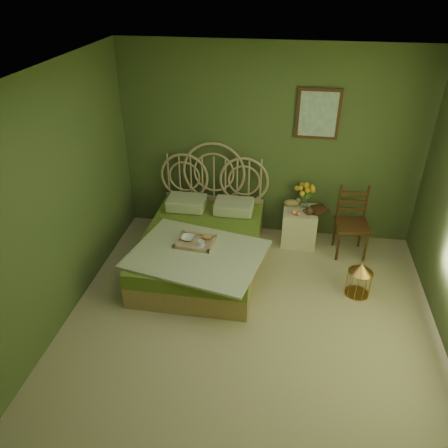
% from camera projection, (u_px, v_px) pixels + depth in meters
% --- Properties ---
extents(floor, '(4.50, 4.50, 0.00)m').
position_uv_depth(floor, '(247.00, 340.00, 4.54)').
color(floor, tan).
rests_on(floor, ground).
extents(ceiling, '(4.50, 4.50, 0.00)m').
position_uv_depth(ceiling, '(257.00, 86.00, 3.20)').
color(ceiling, silver).
rests_on(ceiling, wall_back).
extents(wall_back, '(4.00, 0.00, 4.00)m').
position_uv_depth(wall_back, '(269.00, 145.00, 5.77)').
color(wall_back, '#4E5C30').
rests_on(wall_back, floor).
extents(wall_left, '(0.00, 4.50, 4.50)m').
position_uv_depth(wall_left, '(42.00, 217.00, 4.14)').
color(wall_left, '#4E5C30').
rests_on(wall_left, floor).
extents(wall_art, '(0.54, 0.04, 0.64)m').
position_uv_depth(wall_art, '(318.00, 114.00, 5.43)').
color(wall_art, '#3A2210').
rests_on(wall_art, wall_back).
extents(bed, '(1.67, 2.12, 1.31)m').
position_uv_depth(bed, '(202.00, 245.00, 5.55)').
color(bed, tan).
rests_on(bed, floor).
extents(nightstand, '(0.46, 0.47, 0.93)m').
position_uv_depth(nightstand, '(300.00, 220.00, 5.98)').
color(nightstand, '#F2EDC5').
rests_on(nightstand, floor).
extents(chair, '(0.44, 0.44, 0.92)m').
position_uv_depth(chair, '(352.00, 217.00, 5.70)').
color(chair, '#3A2210').
rests_on(chair, floor).
extents(birdcage, '(0.28, 0.28, 0.43)m').
position_uv_depth(birdcage, '(359.00, 279.00, 5.07)').
color(birdcage, '#BB7F3C').
rests_on(birdcage, floor).
extents(book_lower, '(0.26, 0.29, 0.02)m').
position_uv_depth(book_lower, '(314.00, 210.00, 5.88)').
color(book_lower, '#381E0F').
rests_on(book_lower, nightstand).
extents(book_upper, '(0.27, 0.29, 0.02)m').
position_uv_depth(book_upper, '(314.00, 208.00, 5.87)').
color(book_upper, '#472819').
rests_on(book_upper, nightstand).
extents(cereal_bowl, '(0.18, 0.18, 0.04)m').
position_uv_depth(cereal_bowl, '(188.00, 238.00, 5.25)').
color(cereal_bowl, white).
rests_on(cereal_bowl, bed).
extents(coffee_cup, '(0.08, 0.08, 0.07)m').
position_uv_depth(coffee_cup, '(201.00, 243.00, 5.12)').
color(coffee_cup, white).
rests_on(coffee_cup, bed).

